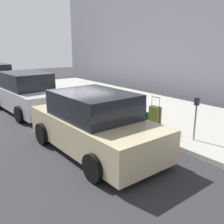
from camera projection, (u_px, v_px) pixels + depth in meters
name	position (u px, v px, depth m)	size (l,w,h in m)	color
ground_plane	(77.00, 110.00, 11.23)	(40.00, 40.00, 0.00)	#28282B
sidewalk_curb	(120.00, 101.00, 12.68)	(18.00, 5.00, 0.14)	#9E9B93
suitcase_olive_0	(155.00, 118.00, 8.18)	(0.39, 0.23, 1.10)	#59601E
suitcase_teal_1	(142.00, 119.00, 8.56)	(0.40, 0.27, 0.82)	#0F606B
suitcase_silver_2	(131.00, 113.00, 8.95)	(0.50, 0.25, 0.96)	#9EA0A8
suitcase_black_3	(122.00, 109.00, 9.38)	(0.38, 0.26, 0.96)	black
suitcase_red_4	(114.00, 106.00, 9.83)	(0.47, 0.26, 0.80)	red
suitcase_maroon_5	(105.00, 106.00, 10.25)	(0.44, 0.29, 0.58)	maroon
suitcase_navy_6	(98.00, 103.00, 10.62)	(0.36, 0.23, 0.94)	navy
fire_hydrant	(90.00, 97.00, 11.12)	(0.39, 0.21, 0.84)	red
bollard_post	(82.00, 98.00, 11.41)	(0.13, 0.13, 0.70)	#333338
parking_meter	(196.00, 113.00, 7.13)	(0.12, 0.09, 1.27)	slate
parked_car_beige_0	(94.00, 124.00, 6.75)	(4.33, 2.11, 1.65)	tan
parked_car_silver_1	(27.00, 94.00, 10.82)	(4.68, 2.12, 1.71)	#B2B5BA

